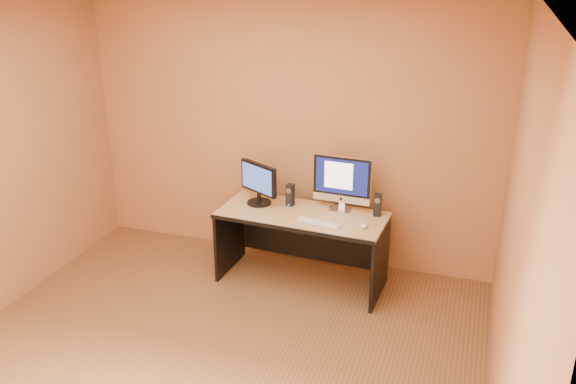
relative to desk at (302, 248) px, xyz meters
name	(u,v)px	position (x,y,z in m)	size (l,w,h in m)	color
floor	(204,371)	(-0.30, -1.48, -0.34)	(4.00, 4.00, 0.00)	brown
walls	(193,209)	(-0.30, -1.48, 0.96)	(4.00, 4.00, 2.60)	#A86644
ceiling	(180,2)	(-0.30, -1.48, 2.26)	(4.00, 4.00, 0.00)	white
desk	(302,248)	(0.00, 0.00, 0.00)	(1.49, 0.65, 0.69)	tan
imac	(341,183)	(0.31, 0.19, 0.60)	(0.53, 0.20, 0.51)	silver
second_monitor	(259,184)	(-0.45, 0.10, 0.54)	(0.45, 0.22, 0.39)	black
speaker_left	(290,195)	(-0.16, 0.15, 0.45)	(0.06, 0.07, 0.21)	black
speaker_right	(378,205)	(0.64, 0.17, 0.45)	(0.06, 0.07, 0.21)	black
keyboard	(318,223)	(0.19, -0.17, 0.35)	(0.40, 0.11, 0.02)	silver
mouse	(364,226)	(0.59, -0.11, 0.36)	(0.05, 0.10, 0.03)	white
cable_a	(338,207)	(0.27, 0.24, 0.35)	(0.01, 0.01, 0.21)	black
cable_b	(335,205)	(0.23, 0.29, 0.35)	(0.01, 0.01, 0.17)	black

